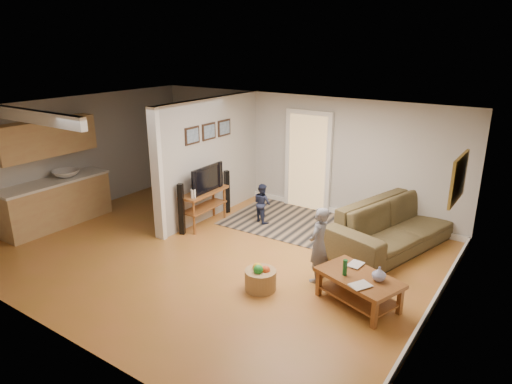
% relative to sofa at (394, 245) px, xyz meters
% --- Properties ---
extents(ground, '(7.50, 7.50, 0.00)m').
position_rel_sofa_xyz_m(ground, '(-2.60, -2.10, 0.00)').
color(ground, olive).
rests_on(ground, ground).
extents(room_shell, '(7.54, 6.02, 2.52)m').
position_rel_sofa_xyz_m(room_shell, '(-3.67, -1.67, 1.46)').
color(room_shell, '#B0ADA8').
rests_on(room_shell, ground).
extents(area_rug, '(2.89, 2.16, 0.01)m').
position_rel_sofa_xyz_m(area_rug, '(-2.03, -0.02, 0.01)').
color(area_rug, black).
rests_on(area_rug, ground).
extents(sofa, '(1.85, 3.06, 0.84)m').
position_rel_sofa_xyz_m(sofa, '(0.00, 0.00, 0.00)').
color(sofa, '#3E3B1F').
rests_on(sofa, ground).
extents(coffee_table, '(1.32, 1.01, 0.69)m').
position_rel_sofa_xyz_m(coffee_table, '(0.22, -2.26, 0.36)').
color(coffee_table, brown).
rests_on(coffee_table, ground).
extents(tv_console, '(0.48, 1.17, 0.99)m').
position_rel_sofa_xyz_m(tv_console, '(-3.54, -1.22, 0.66)').
color(tv_console, brown).
rests_on(tv_console, ground).
extents(speaker_left, '(0.14, 0.14, 1.03)m').
position_rel_sofa_xyz_m(speaker_left, '(-3.60, -1.82, 0.51)').
color(speaker_left, black).
rests_on(speaker_left, ground).
extents(speaker_right, '(0.12, 0.12, 0.95)m').
position_rel_sofa_xyz_m(speaker_right, '(-3.60, -0.39, 0.47)').
color(speaker_right, black).
rests_on(speaker_right, ground).
extents(toy_basket, '(0.48, 0.48, 0.43)m').
position_rel_sofa_xyz_m(toy_basket, '(-1.18, -2.69, 0.18)').
color(toy_basket, brown).
rests_on(toy_basket, ground).
extents(child, '(0.29, 0.45, 1.22)m').
position_rel_sofa_xyz_m(child, '(-0.60, -1.96, 0.00)').
color(child, slate).
rests_on(child, ground).
extents(toddler, '(0.49, 0.44, 0.83)m').
position_rel_sofa_xyz_m(toddler, '(-2.66, -0.43, 0.00)').
color(toddler, '#202743').
rests_on(toddler, ground).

